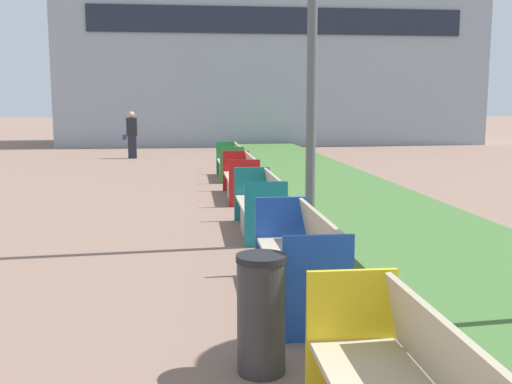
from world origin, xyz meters
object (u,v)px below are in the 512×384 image
bench_green_frame (231,165)px  bench_red_frame (242,181)px  pedestrian_walking (132,135)px  bench_teal_frame (261,210)px  litter_bin (261,314)px  bench_blue_frame (300,267)px

bench_green_frame → bench_red_frame: bearing=-90.0°
bench_red_frame → pedestrian_walking: (-3.24, 9.84, 0.51)m
bench_teal_frame → litter_bin: bearing=-96.7°
bench_blue_frame → litter_bin: bearing=-110.5°
litter_bin → bench_blue_frame: bearing=69.5°
bench_green_frame → pedestrian_walking: bearing=116.8°
litter_bin → bench_red_frame: bearing=86.0°
litter_bin → pedestrian_walking: 18.54m
bench_green_frame → litter_bin: size_ratio=2.27×
bench_blue_frame → bench_green_frame: same height
bench_red_frame → pedestrian_walking: 10.37m
bench_red_frame → litter_bin: (-0.59, -8.51, 0.09)m
bench_blue_frame → bench_red_frame: size_ratio=0.93×
bench_teal_frame → litter_bin: (-0.59, -4.99, 0.10)m
bench_blue_frame → bench_green_frame: 10.35m
bench_blue_frame → pedestrian_walking: 17.09m
bench_teal_frame → bench_green_frame: 6.93m
bench_green_frame → pedestrian_walking: 7.21m
bench_red_frame → pedestrian_walking: pedestrian_walking is taller
bench_teal_frame → pedestrian_walking: pedestrian_walking is taller
pedestrian_walking → litter_bin: bearing=-81.8°
bench_blue_frame → bench_green_frame: size_ratio=1.01×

